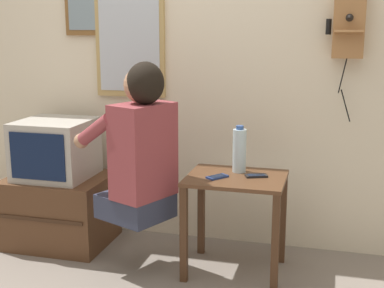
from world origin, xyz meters
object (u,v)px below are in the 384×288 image
(person, at_px, (140,146))
(water_bottle, at_px, (239,150))
(cell_phone_held, at_px, (217,177))
(cell_phone_spare, at_px, (256,176))
(wall_phone_antique, at_px, (349,22))
(wall_mirror, at_px, (130,37))
(television, at_px, (56,149))

(person, bearing_deg, water_bottle, -38.72)
(cell_phone_held, distance_m, cell_phone_spare, 0.22)
(cell_phone_held, xyz_separation_m, cell_phone_spare, (0.21, 0.08, 0.00))
(wall_phone_antique, height_order, wall_mirror, wall_mirror)
(television, bearing_deg, cell_phone_held, -9.22)
(television, height_order, wall_mirror, wall_mirror)
(television, height_order, wall_phone_antique, wall_phone_antique)
(wall_mirror, distance_m, cell_phone_spare, 1.26)
(person, relative_size, wall_mirror, 1.14)
(wall_phone_antique, height_order, cell_phone_held, wall_phone_antique)
(person, height_order, water_bottle, person)
(cell_phone_held, bearing_deg, television, -151.54)
(wall_mirror, bearing_deg, person, -64.89)
(wall_phone_antique, bearing_deg, wall_mirror, 178.31)
(person, distance_m, cell_phone_spare, 0.68)
(wall_phone_antique, distance_m, wall_mirror, 1.38)
(person, distance_m, wall_mirror, 0.89)
(wall_phone_antique, height_order, cell_phone_spare, wall_phone_antique)
(cell_phone_held, bearing_deg, wall_phone_antique, 71.72)
(person, xyz_separation_m, television, (-0.69, 0.29, -0.12))
(wall_phone_antique, xyz_separation_m, wall_mirror, (-1.38, 0.04, -0.09))
(television, distance_m, wall_mirror, 0.88)
(wall_mirror, bearing_deg, cell_phone_held, -35.05)
(person, height_order, cell_phone_spare, person)
(person, distance_m, cell_phone_held, 0.47)
(person, relative_size, water_bottle, 3.26)
(person, xyz_separation_m, cell_phone_spare, (0.63, 0.19, -0.18))
(wall_phone_antique, distance_m, water_bottle, 0.98)
(person, bearing_deg, wall_mirror, 49.40)
(wall_mirror, height_order, water_bottle, wall_mirror)
(wall_phone_antique, height_order, water_bottle, wall_phone_antique)
(wall_phone_antique, bearing_deg, person, -152.92)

